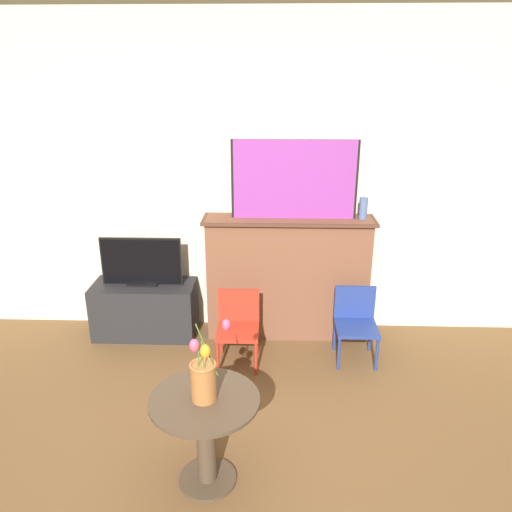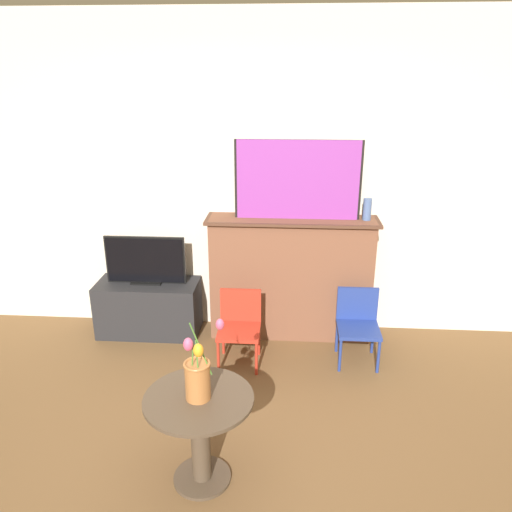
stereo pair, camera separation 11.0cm
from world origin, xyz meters
name	(u,v)px [view 1 (the left image)]	position (x,y,z in m)	size (l,w,h in m)	color
ground_plane	(230,506)	(0.00, 0.00, 0.00)	(14.00, 14.00, 0.00)	brown
wall_back	(248,180)	(0.00, 2.13, 1.35)	(8.00, 0.06, 2.70)	beige
fireplace_mantel	(287,276)	(0.35, 1.95, 0.55)	(1.44, 0.35, 1.07)	brown
painting	(294,180)	(0.38, 1.95, 1.40)	(1.03, 0.03, 0.64)	black
mantel_candle	(363,208)	(0.96, 1.95, 1.16)	(0.07, 0.07, 0.18)	#4C6699
tv_stand	(145,309)	(-0.91, 1.88, 0.24)	(0.89, 0.40, 0.48)	#232326
tv_monitor	(141,262)	(-0.91, 1.88, 0.68)	(0.70, 0.12, 0.42)	black
chair_red	(238,324)	(-0.05, 1.46, 0.34)	(0.33, 0.33, 0.59)	#B22D1E
chair_blue	(356,320)	(0.89, 1.56, 0.34)	(0.33, 0.33, 0.59)	navy
side_table	(206,429)	(-0.15, 0.18, 0.36)	(0.61, 0.61, 0.56)	#4C3D2D
vase_tulips	(204,377)	(-0.14, 0.17, 0.71)	(0.22, 0.18, 0.48)	#AD6B38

